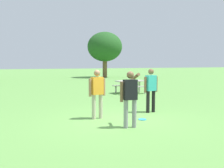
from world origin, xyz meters
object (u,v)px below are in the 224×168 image
at_px(person_thrower, 97,91).
at_px(person_catcher, 151,87).
at_px(person_bystander, 130,95).
at_px(tree_far_right, 105,47).
at_px(picnic_table_near, 130,84).
at_px(frisbee, 142,119).

xyz_separation_m(person_thrower, person_catcher, (2.21, 0.45, 0.00)).
xyz_separation_m(person_bystander, tree_far_right, (6.40, 23.15, 2.60)).
height_order(person_catcher, tree_far_right, tree_far_right).
bearing_deg(picnic_table_near, tree_far_right, 78.38).
relative_size(picnic_table_near, tree_far_right, 0.37).
distance_m(picnic_table_near, tree_far_right, 15.99).
bearing_deg(person_thrower, frisbee, -24.97).
relative_size(person_thrower, frisbee, 6.26).
distance_m(frisbee, picnic_table_near, 7.36).
bearing_deg(tree_far_right, picnic_table_near, -101.62).
distance_m(person_catcher, frisbee, 1.66).
distance_m(person_catcher, person_bystander, 2.53).
bearing_deg(person_thrower, picnic_table_near, 58.82).
relative_size(person_thrower, person_bystander, 1.00).
height_order(frisbee, picnic_table_near, picnic_table_near).
relative_size(frisbee, tree_far_right, 0.05).
height_order(person_catcher, picnic_table_near, person_catcher).
relative_size(person_thrower, picnic_table_near, 0.85).
bearing_deg(person_catcher, picnic_table_near, 74.72).
bearing_deg(frisbee, person_bystander, -133.36).
xyz_separation_m(person_thrower, picnic_table_near, (3.81, 6.29, -0.38)).
relative_size(person_catcher, frisbee, 6.26).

